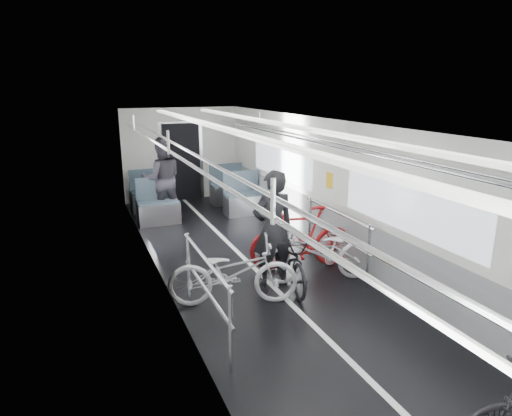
{
  "coord_description": "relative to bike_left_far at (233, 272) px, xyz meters",
  "views": [
    {
      "loc": [
        -2.62,
        -4.72,
        2.96
      ],
      "look_at": [
        0.0,
        1.77,
        1.06
      ],
      "focal_mm": 32.0,
      "sensor_mm": 36.0,
      "label": 1
    }
  ],
  "objects": [
    {
      "name": "person_seated",
      "position": [
        -0.09,
        4.53,
        0.46
      ],
      "size": [
        0.95,
        0.77,
        1.85
      ],
      "primitive_type": "imported",
      "rotation": [
        0.0,
        0.0,
        3.06
      ],
      "color": "#2B282F",
      "rests_on": "floor"
    },
    {
      "name": "bike_right_mid",
      "position": [
        1.48,
        0.2,
        0.0
      ],
      "size": [
        1.89,
        0.96,
        0.95
      ],
      "primitive_type": "imported",
      "rotation": [
        0.0,
        0.0,
        -1.76
      ],
      "color": "silver",
      "rests_on": "floor"
    },
    {
      "name": "bike_aisle",
      "position": [
        1.0,
        0.29,
        -0.05
      ],
      "size": [
        0.82,
        1.68,
        0.85
      ],
      "primitive_type": "imported",
      "rotation": [
        0.0,
        0.0,
        -0.16
      ],
      "color": "black",
      "rests_on": "floor"
    },
    {
      "name": "car_shell",
      "position": [
        0.74,
        1.0,
        0.66
      ],
      "size": [
        3.02,
        14.01,
        2.41
      ],
      "color": "black",
      "rests_on": "ground"
    },
    {
      "name": "person_standing",
      "position": [
        0.77,
        0.39,
        0.42
      ],
      "size": [
        0.65,
        0.43,
        1.78
      ],
      "primitive_type": "imported",
      "rotation": [
        0.0,
        0.0,
        3.14
      ],
      "color": "black",
      "rests_on": "floor"
    },
    {
      "name": "bike_left_far",
      "position": [
        0.0,
        0.0,
        0.0
      ],
      "size": [
        1.89,
        1.09,
        0.94
      ],
      "primitive_type": "imported",
      "rotation": [
        0.0,
        0.0,
        1.29
      ],
      "color": "silver",
      "rests_on": "floor"
    },
    {
      "name": "bike_right_far",
      "position": [
        1.48,
        0.8,
        0.06
      ],
      "size": [
        1.82,
        0.84,
        1.06
      ],
      "primitive_type": "imported",
      "rotation": [
        0.0,
        0.0,
        -1.77
      ],
      "color": "#A31415",
      "rests_on": "floor"
    }
  ]
}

